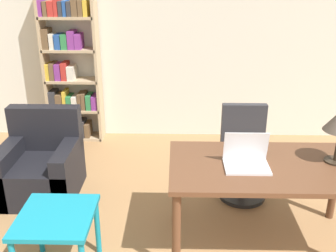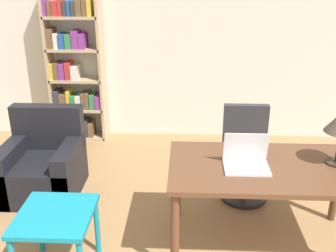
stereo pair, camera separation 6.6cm
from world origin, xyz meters
name	(u,v)px [view 1 (the left image)]	position (x,y,z in m)	size (l,w,h in m)	color
wall_back	(182,40)	(0.00, 4.53, 1.35)	(8.00, 0.06, 2.70)	silver
desk	(267,175)	(0.69, 2.09, 0.67)	(1.61, 0.89, 0.76)	brown
laptop	(246,159)	(0.50, 2.06, 0.82)	(0.36, 0.26, 0.27)	silver
office_chair	(243,156)	(0.63, 2.90, 0.44)	(0.48, 0.48, 0.96)	black
side_table_blue	(57,224)	(-0.96, 1.66, 0.46)	(0.56, 0.59, 0.55)	teal
armchair	(42,168)	(-1.49, 2.87, 0.29)	(0.76, 0.77, 0.88)	black
bookshelf	(70,73)	(-1.50, 4.34, 0.94)	(0.73, 0.28, 2.06)	tan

